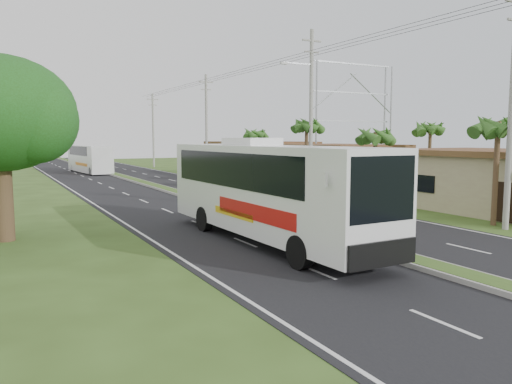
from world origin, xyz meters
name	(u,v)px	position (x,y,z in m)	size (l,w,h in m)	color
ground	(399,260)	(0.00, 0.00, 0.00)	(180.00, 180.00, 0.00)	#34491B
road_asphalt	(193,198)	(0.00, 20.00, 0.01)	(14.00, 160.00, 0.02)	black
median_strip	(193,197)	(0.00, 20.00, 0.10)	(1.20, 160.00, 0.18)	gray
lane_edge_left	(94,204)	(-6.70, 20.00, 0.00)	(0.12, 160.00, 0.01)	silver
lane_edge_right	(276,193)	(6.70, 20.00, 0.00)	(0.12, 160.00, 0.01)	silver
shop_near	(505,180)	(14.00, 6.00, 1.78)	(8.60, 12.60, 3.52)	tan
shop_mid	(337,165)	(14.00, 22.00, 1.86)	(7.60, 10.60, 3.67)	tan
shop_far	(260,159)	(14.00, 36.00, 1.93)	(8.60, 11.60, 3.82)	tan
palm_verge_a	(498,127)	(9.00, 3.00, 4.74)	(2.40, 2.40, 5.45)	#473321
palm_verge_b	(376,136)	(9.40, 12.00, 4.36)	(2.40, 2.40, 5.05)	#473321
palm_verge_c	(307,126)	(8.80, 19.00, 5.12)	(2.40, 2.40, 5.85)	#473321
palm_verge_d	(256,134)	(9.30, 28.00, 4.55)	(2.40, 2.40, 5.25)	#473321
palm_behind_shop	(430,129)	(17.50, 15.00, 4.93)	(2.40, 2.40, 5.65)	#473321
utility_pole_a	(512,106)	(8.50, 2.00, 5.67)	(1.60, 0.28, 11.00)	gray
utility_pole_b	(311,110)	(8.47, 18.00, 6.26)	(3.20, 0.28, 12.00)	gray
utility_pole_c	(206,124)	(8.50, 38.00, 5.67)	(1.60, 0.28, 11.00)	gray
utility_pole_d	(153,129)	(8.50, 58.00, 5.42)	(1.60, 0.28, 10.50)	gray
billboard_lattice	(352,113)	(22.00, 30.00, 6.82)	(10.18, 1.18, 12.07)	gray
coach_bus_main	(266,185)	(-2.68, 4.74, 2.32)	(3.04, 13.12, 4.22)	silver
coach_bus_far	(89,157)	(-1.80, 50.14, 1.87)	(3.43, 11.51, 3.30)	silver
motorcyclist	(245,207)	(-1.23, 9.48, 0.77)	(1.92, 1.08, 2.19)	black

